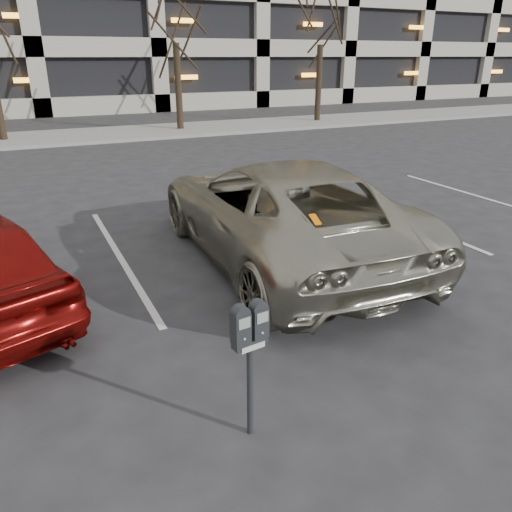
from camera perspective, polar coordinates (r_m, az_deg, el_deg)
ground at (r=6.88m, az=0.08°, el=-4.73°), size 140.00×140.00×0.00m
sidewalk at (r=21.91m, az=-18.87°, el=12.88°), size 80.00×4.00×0.12m
stall_lines at (r=8.51m, az=-15.30°, el=-0.08°), size 16.90×5.20×0.00m
parking_meter at (r=4.09m, az=-0.71°, el=-9.38°), size 0.33×0.16×1.25m
suv_silver at (r=7.97m, az=2.74°, el=5.27°), size 2.96×5.90×1.61m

